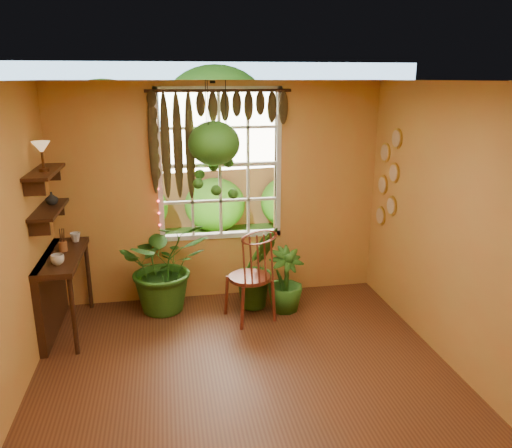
{
  "coord_description": "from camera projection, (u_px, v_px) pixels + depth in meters",
  "views": [
    {
      "loc": [
        -0.65,
        -3.75,
        2.72
      ],
      "look_at": [
        0.24,
        1.15,
        1.26
      ],
      "focal_mm": 35.0,
      "sensor_mm": 36.0,
      "label": 1
    }
  ],
  "objects": [
    {
      "name": "shelf_lower",
      "position": [
        49.0,
        210.0,
        5.21
      ],
      "size": [
        0.25,
        0.9,
        0.04
      ],
      "primitive_type": "cube",
      "color": "#33180E",
      "rests_on": "wall_left"
    },
    {
      "name": "shelf_upper",
      "position": [
        45.0,
        172.0,
        5.1
      ],
      "size": [
        0.25,
        0.9,
        0.04
      ],
      "primitive_type": "cube",
      "color": "#33180E",
      "rests_on": "wall_left"
    },
    {
      "name": "wall_plates",
      "position": [
        388.0,
        179.0,
        6.01
      ],
      "size": [
        0.04,
        0.32,
        1.1
      ],
      "primitive_type": null,
      "color": "beige",
      "rests_on": "wall_right"
    },
    {
      "name": "wall_back",
      "position": [
        221.0,
        193.0,
        6.16
      ],
      "size": [
        4.0,
        0.0,
        4.0
      ],
      "primitive_type": "plane",
      "rotation": [
        1.57,
        0.0,
        0.0
      ],
      "color": "gold",
      "rests_on": "floor"
    },
    {
      "name": "cup_b",
      "position": [
        75.0,
        237.0,
        5.75
      ],
      "size": [
        0.15,
        0.15,
        0.11
      ],
      "primitive_type": "imported",
      "rotation": [
        0.0,
        0.0,
        -0.31
      ],
      "color": "beige",
      "rests_on": "counter_ledge"
    },
    {
      "name": "window",
      "position": [
        220.0,
        165.0,
        6.09
      ],
      "size": [
        1.52,
        0.1,
        1.86
      ],
      "color": "silver",
      "rests_on": "wall_back"
    },
    {
      "name": "potted_plant_right",
      "position": [
        285.0,
        280.0,
        5.98
      ],
      "size": [
        0.55,
        0.55,
        0.78
      ],
      "primitive_type": "imported",
      "rotation": [
        0.0,
        0.0,
        0.3
      ],
      "color": "#1C4E14",
      "rests_on": "floor"
    },
    {
      "name": "cup_a",
      "position": [
        58.0,
        259.0,
        5.05
      ],
      "size": [
        0.18,
        0.18,
        0.11
      ],
      "primitive_type": "imported",
      "rotation": [
        0.0,
        0.0,
        -0.43
      ],
      "color": "silver",
      "rests_on": "counter_ledge"
    },
    {
      "name": "potted_plant_mid",
      "position": [
        258.0,
        267.0,
        6.06
      ],
      "size": [
        0.66,
        0.58,
        1.02
      ],
      "primitive_type": "imported",
      "rotation": [
        0.0,
        0.0,
        0.26
      ],
      "color": "#1C4E14",
      "rests_on": "floor"
    },
    {
      "name": "hanging_basket",
      "position": [
        214.0,
        150.0,
        5.65
      ],
      "size": [
        0.59,
        0.59,
        1.34
      ],
      "color": "black",
      "rests_on": "ceiling"
    },
    {
      "name": "backyard",
      "position": [
        207.0,
        148.0,
        10.58
      ],
      "size": [
        14.0,
        10.0,
        12.0
      ],
      "color": "#305F1B",
      "rests_on": "ground"
    },
    {
      "name": "potted_plant_left",
      "position": [
        165.0,
        265.0,
        5.95
      ],
      "size": [
        1.13,
        1.02,
        1.15
      ],
      "primitive_type": "imported",
      "rotation": [
        0.0,
        0.0,
        0.12
      ],
      "color": "#1C4E14",
      "rests_on": "floor"
    },
    {
      "name": "shelf_vase",
      "position": [
        52.0,
        198.0,
        5.33
      ],
      "size": [
        0.15,
        0.15,
        0.14
      ],
      "primitive_type": "imported",
      "rotation": [
        0.0,
        0.0,
        -0.18
      ],
      "color": "#B2AD99",
      "rests_on": "shelf_lower"
    },
    {
      "name": "tiffany_lamp",
      "position": [
        41.0,
        149.0,
        4.95
      ],
      "size": [
        0.18,
        0.18,
        0.3
      ],
      "color": "#533017",
      "rests_on": "shelf_upper"
    },
    {
      "name": "wall_right",
      "position": [
        476.0,
        240.0,
        4.38
      ],
      "size": [
        0.0,
        4.5,
        4.5
      ],
      "primitive_type": "plane",
      "rotation": [
        1.57,
        0.0,
        -1.57
      ],
      "color": "gold",
      "rests_on": "floor"
    },
    {
      "name": "string_lights",
      "position": [
        156.0,
        164.0,
        5.86
      ],
      "size": [
        0.03,
        0.03,
        1.54
      ],
      "primitive_type": null,
      "color": "#FF2633",
      "rests_on": "window"
    },
    {
      "name": "ceiling",
      "position": [
        252.0,
        81.0,
        3.66
      ],
      "size": [
        4.5,
        4.5,
        0.0
      ],
      "primitive_type": "plane",
      "rotation": [
        3.14,
        0.0,
        0.0
      ],
      "color": "white",
      "rests_on": "wall_back"
    },
    {
      "name": "valance_vine",
      "position": [
        213.0,
        118.0,
        5.8
      ],
      "size": [
        1.7,
        0.12,
        1.1
      ],
      "color": "#33180E",
      "rests_on": "window"
    },
    {
      "name": "brush_jar",
      "position": [
        62.0,
        240.0,
        5.42
      ],
      "size": [
        0.09,
        0.09,
        0.33
      ],
      "color": "#96532B",
      "rests_on": "counter_ledge"
    },
    {
      "name": "floor",
      "position": [
        252.0,
        398.0,
        4.42
      ],
      "size": [
        4.5,
        4.5,
        0.0
      ],
      "primitive_type": "plane",
      "color": "brown",
      "rests_on": "ground"
    },
    {
      "name": "windsor_chair",
      "position": [
        251.0,
        289.0,
        5.76
      ],
      "size": [
        0.62,
        0.63,
        1.3
      ],
      "rotation": [
        0.0,
        0.0,
        0.33
      ],
      "color": "maroon",
      "rests_on": "floor"
    },
    {
      "name": "counter_ledge",
      "position": [
        55.0,
        285.0,
        5.44
      ],
      "size": [
        0.4,
        1.2,
        0.9
      ],
      "color": "#33180E",
      "rests_on": "floor"
    }
  ]
}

